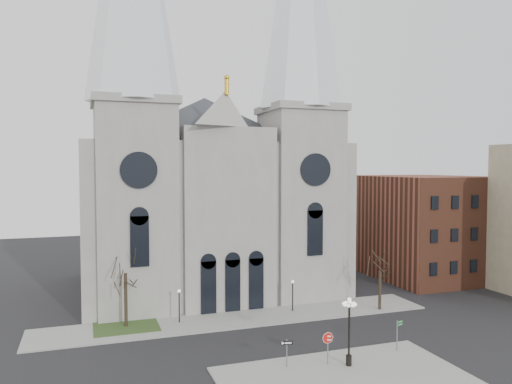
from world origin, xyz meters
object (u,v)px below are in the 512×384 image
object	(u,v)px
stop_sign	(328,341)
globe_lamp	(349,323)
street_name_sign	(398,333)
one_way_sign	(287,348)

from	to	relation	value
stop_sign	globe_lamp	bearing A→B (deg)	-2.65
globe_lamp	street_name_sign	size ratio (longest dim) A/B	2.10
stop_sign	street_name_sign	world-z (taller)	stop_sign
globe_lamp	one_way_sign	size ratio (longest dim) A/B	2.51
stop_sign	street_name_sign	bearing A→B (deg)	29.55
one_way_sign	street_name_sign	size ratio (longest dim) A/B	0.84
one_way_sign	globe_lamp	bearing A→B (deg)	-4.70
stop_sign	one_way_sign	bearing A→B (deg)	-168.66
street_name_sign	globe_lamp	bearing A→B (deg)	173.04
globe_lamp	street_name_sign	distance (m)	5.91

